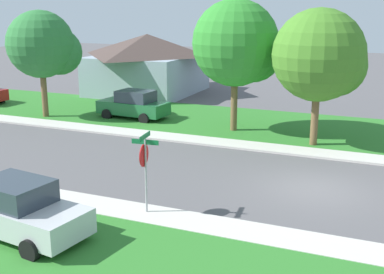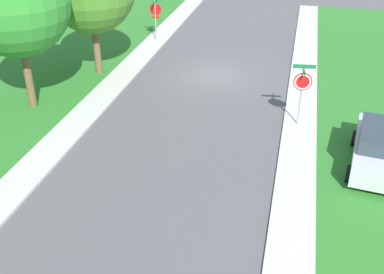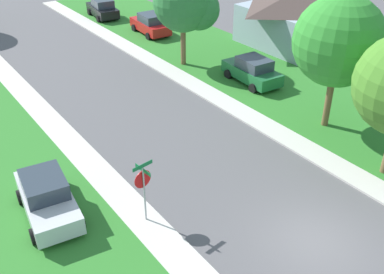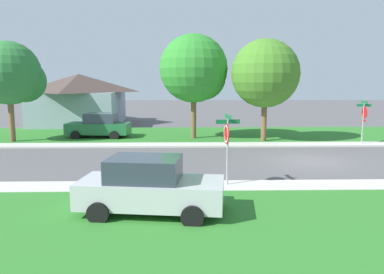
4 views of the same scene
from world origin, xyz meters
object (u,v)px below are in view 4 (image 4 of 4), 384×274
Objects in this scene: tree_sidewalk_mid at (267,76)px; tree_corner_large at (196,71)px; car_silver_near_corner at (150,187)px; house_right_setback at (80,98)px; car_green_behind_trees at (99,126)px; stop_sign_far_corner at (227,138)px; stop_sign_near_corner at (364,115)px; tree_sidewalk_far at (13,75)px.

tree_sidewalk_mid is 0.94× the size of tree_corner_large.
house_right_setback reaches higher than car_silver_near_corner.
car_green_behind_trees is at bearing 86.89° from tree_corner_large.
car_silver_near_corner is at bearing 138.23° from stop_sign_far_corner.
car_silver_near_corner is 0.67× the size of tree_sidewalk_mid.
car_silver_near_corner is 15.70m from tree_sidewalk_mid.
stop_sign_near_corner and stop_sign_far_corner have the same top height.
stop_sign_near_corner is 17.33m from car_silver_near_corner.
tree_sidewalk_far is 0.91× the size of tree_corner_large.
house_right_setback is at bearing 59.85° from stop_sign_near_corner.
stop_sign_far_corner is 4.11m from car_silver_near_corner.
stop_sign_far_corner is 24.00m from house_right_setback.
car_green_behind_trees is 0.66× the size of tree_sidewalk_mid.
car_green_behind_trees is 0.62× the size of tree_corner_large.
tree_sidewalk_far is at bearing 171.83° from house_right_setback.
stop_sign_far_corner is 0.41× the size of tree_sidewalk_mid.
tree_sidewalk_mid is 18.29m from house_right_setback.
car_green_behind_trees is at bearing 81.54° from tree_sidewalk_mid.
tree_sidewalk_far reaches higher than stop_sign_far_corner.
car_green_behind_trees is (12.59, 7.51, -1.01)m from stop_sign_far_corner.
stop_sign_far_corner is 14.70m from car_green_behind_trees.
tree_sidewalk_far is (13.98, 9.93, 3.47)m from car_silver_near_corner.
stop_sign_far_corner is at bearing 160.62° from tree_sidewalk_mid.
tree_corner_large reaches higher than stop_sign_far_corner.
stop_sign_near_corner is at bearing -94.56° from tree_sidewalk_far.
house_right_setback reaches higher than stop_sign_near_corner.
stop_sign_far_corner is at bearing -41.77° from car_silver_near_corner.
house_right_setback is (9.05, 10.38, -2.28)m from tree_corner_large.
stop_sign_far_corner is 12.55m from tree_corner_large.
tree_sidewalk_mid reaches higher than stop_sign_far_corner.
tree_sidewalk_mid is 0.73× the size of house_right_setback.
car_silver_near_corner is at bearing 172.78° from tree_corner_large.
stop_sign_near_corner is 6.47m from tree_sidewalk_mid.
tree_sidewalk_far is 11.92m from tree_corner_large.
stop_sign_near_corner is at bearing -106.08° from tree_sidewalk_mid.
tree_sidewalk_mid reaches higher than car_silver_near_corner.
house_right_setback is at bearing 55.26° from tree_sidewalk_mid.
stop_sign_far_corner is 0.39× the size of tree_corner_large.
car_silver_near_corner is 25.72m from house_right_setback.
tree_sidewalk_mid reaches higher than stop_sign_near_corner.
tree_corner_large is at bearing -84.17° from tree_sidewalk_far.
tree_sidewalk_far reaches higher than stop_sign_near_corner.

